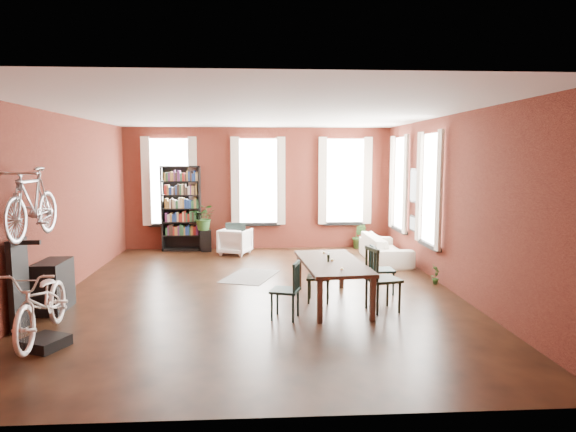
{
  "coord_description": "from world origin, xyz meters",
  "views": [
    {
      "loc": [
        -0.05,
        -9.07,
        2.45
      ],
      "look_at": [
        0.55,
        0.6,
        1.32
      ],
      "focal_mm": 32.0,
      "sensor_mm": 36.0,
      "label": 1
    }
  ],
  "objects": [
    {
      "name": "plant_stand",
      "position": [
        -1.36,
        4.12,
        0.27
      ],
      "size": [
        0.29,
        0.29,
        0.55
      ],
      "primitive_type": "cube",
      "rotation": [
        0.0,
        0.0,
        0.07
      ],
      "color": "black",
      "rests_on": "ground"
    },
    {
      "name": "console_table",
      "position": [
        -3.28,
        -0.9,
        0.4
      ],
      "size": [
        0.4,
        0.8,
        0.8
      ],
      "primitive_type": "cube",
      "color": "black",
      "rests_on": "ground"
    },
    {
      "name": "cream_sofa",
      "position": [
        2.95,
        2.6,
        0.41
      ],
      "size": [
        0.61,
        2.08,
        0.81
      ],
      "primitive_type": "imported",
      "rotation": [
        0.0,
        0.0,
        1.57
      ],
      "color": "beige",
      "rests_on": "ground"
    },
    {
      "name": "plant_by_sofa",
      "position": [
        2.67,
        4.26,
        0.15
      ],
      "size": [
        0.56,
        0.74,
        0.29
      ],
      "primitive_type": "imported",
      "rotation": [
        0.0,
        0.0,
        -0.34
      ],
      "color": "#2C5020",
      "rests_on": "ground"
    },
    {
      "name": "dining_table",
      "position": [
        1.2,
        -0.79,
        0.36
      ],
      "size": [
        1.11,
        2.17,
        0.72
      ],
      "primitive_type": "cube",
      "rotation": [
        0.0,
        0.0,
        0.07
      ],
      "color": "brown",
      "rests_on": "ground"
    },
    {
      "name": "white_armchair",
      "position": [
        -0.59,
        3.66,
        0.36
      ],
      "size": [
        0.88,
        0.86,
        0.72
      ],
      "primitive_type": "imported",
      "rotation": [
        0.0,
        0.0,
        2.77
      ],
      "color": "white",
      "rests_on": "ground"
    },
    {
      "name": "dining_chair_d",
      "position": [
        2.19,
        -0.2,
        0.43
      ],
      "size": [
        0.41,
        0.41,
        0.86
      ],
      "primitive_type": "cube",
      "rotation": [
        0.0,
        0.0,
        1.61
      ],
      "color": "#173230",
      "rests_on": "ground"
    },
    {
      "name": "bike_trainer",
      "position": [
        -2.77,
        -2.55,
        0.07
      ],
      "size": [
        0.63,
        0.63,
        0.14
      ],
      "primitive_type": "cube",
      "rotation": [
        0.0,
        0.0,
        -0.43
      ],
      "color": "black",
      "rests_on": "ground"
    },
    {
      "name": "bicycle_floor",
      "position": [
        -2.76,
        -2.57,
        1.03
      ],
      "size": [
        0.68,
        0.97,
        1.78
      ],
      "primitive_type": "imported",
      "rotation": [
        0.0,
        0.0,
        0.06
      ],
      "color": "silver",
      "rests_on": "bike_trainer"
    },
    {
      "name": "dining_chair_c",
      "position": [
        1.95,
        -1.23,
        0.51
      ],
      "size": [
        0.58,
        0.58,
        1.02
      ],
      "primitive_type": "cube",
      "rotation": [
        0.0,
        0.0,
        1.82
      ],
      "color": "black",
      "rests_on": "ground"
    },
    {
      "name": "dining_chair_a",
      "position": [
        0.37,
        -1.53,
        0.44
      ],
      "size": [
        0.5,
        0.5,
        0.87
      ],
      "primitive_type": "cube",
      "rotation": [
        0.0,
        0.0,
        -1.87
      ],
      "color": "#1B3C39",
      "rests_on": "ground"
    },
    {
      "name": "plant_small",
      "position": [
        3.37,
        0.37,
        0.07
      ],
      "size": [
        0.43,
        0.4,
        0.14
      ],
      "primitive_type": "imported",
      "rotation": [
        0.0,
        0.0,
        0.88
      ],
      "color": "#2B6126",
      "rests_on": "ground"
    },
    {
      "name": "striped_rug",
      "position": [
        -0.19,
        1.23,
        0.01
      ],
      "size": [
        1.28,
        1.6,
        0.01
      ],
      "primitive_type": "cube",
      "rotation": [
        0.0,
        0.0,
        -0.34
      ],
      "color": "black",
      "rests_on": "ground"
    },
    {
      "name": "bicycle_hung",
      "position": [
        -3.15,
        -1.8,
        2.13
      ],
      "size": [
        0.47,
        1.0,
        1.66
      ],
      "primitive_type": "imported",
      "color": "#A5A8AD",
      "rests_on": "bike_wall_rack"
    },
    {
      "name": "dining_chair_b",
      "position": [
        0.99,
        -0.66,
        0.42
      ],
      "size": [
        0.45,
        0.45,
        0.84
      ],
      "primitive_type": "cube",
      "rotation": [
        0.0,
        0.0,
        -1.75
      ],
      "color": "black",
      "rests_on": "ground"
    },
    {
      "name": "bike_wall_rack",
      "position": [
        -3.4,
        -1.8,
        0.65
      ],
      "size": [
        0.16,
        0.6,
        1.3
      ],
      "primitive_type": "cube",
      "color": "black",
      "rests_on": "ground"
    },
    {
      "name": "plant_on_stand",
      "position": [
        -1.39,
        4.13,
        0.81
      ],
      "size": [
        0.71,
        0.77,
        0.52
      ],
      "primitive_type": "imported",
      "rotation": [
        0.0,
        0.0,
        -0.18
      ],
      "color": "#295622",
      "rests_on": "plant_stand"
    },
    {
      "name": "bookshelf",
      "position": [
        -2.0,
        4.3,
        1.1
      ],
      "size": [
        1.0,
        0.32,
        2.2
      ],
      "primitive_type": "cube",
      "color": "black",
      "rests_on": "ground"
    },
    {
      "name": "room",
      "position": [
        0.25,
        0.62,
        2.14
      ],
      "size": [
        9.0,
        9.04,
        3.22
      ],
      "color": "black",
      "rests_on": "ground"
    }
  ]
}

